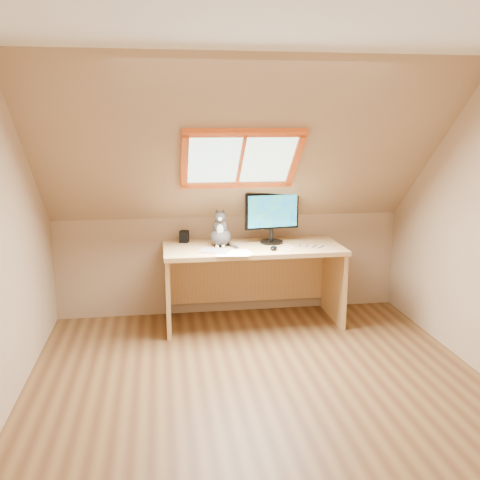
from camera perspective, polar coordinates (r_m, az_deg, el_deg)
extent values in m
plane|color=brown|center=(4.07, 2.37, -15.86)|extent=(3.50, 3.50, 0.00)
cube|color=tan|center=(2.04, 12.14, -8.92)|extent=(3.50, 0.02, 2.40)
cube|color=tan|center=(5.50, -1.03, -2.62)|extent=(3.50, 0.02, 1.00)
cube|color=silver|center=(2.87, 5.98, 21.77)|extent=(3.50, 1.95, 0.02)
cube|color=tan|center=(4.55, 0.21, 9.54)|extent=(3.50, 1.56, 1.41)
cube|color=#B2E0CC|center=(4.63, 0.06, 8.72)|extent=(0.90, 0.53, 0.48)
cube|color=orange|center=(4.63, 0.06, 8.72)|extent=(1.02, 0.64, 0.59)
cube|color=tan|center=(5.11, 1.38, -0.86)|extent=(1.70, 0.74, 0.04)
cube|color=tan|center=(5.14, -7.72, -5.37)|extent=(0.04, 0.67, 0.73)
cube|color=tan|center=(5.41, 9.97, -4.55)|extent=(0.04, 0.67, 0.73)
cube|color=tan|center=(5.54, 0.75, -3.96)|extent=(1.60, 0.03, 0.51)
cylinder|color=black|center=(5.24, 3.37, -0.20)|extent=(0.23, 0.23, 0.02)
cylinder|color=black|center=(5.22, 3.38, 0.57)|extent=(0.04, 0.04, 0.12)
cube|color=black|center=(5.18, 3.42, 3.13)|extent=(0.54, 0.11, 0.35)
cube|color=#003FD8|center=(5.15, 3.52, 3.08)|extent=(0.49, 0.07, 0.31)
ellipsoid|color=#3C3835|center=(5.10, -2.11, 0.34)|extent=(0.23, 0.27, 0.17)
ellipsoid|color=#3C3835|center=(5.07, -2.12, 1.42)|extent=(0.15, 0.15, 0.19)
ellipsoid|color=silver|center=(5.01, -2.13, 1.08)|extent=(0.07, 0.04, 0.11)
ellipsoid|color=#3C3835|center=(5.01, -2.14, 2.51)|extent=(0.12, 0.11, 0.10)
sphere|color=silver|center=(4.97, -2.14, 2.23)|extent=(0.04, 0.04, 0.04)
cone|color=#3C3835|center=(5.02, -2.51, 3.08)|extent=(0.05, 0.05, 0.06)
cone|color=#3C3835|center=(5.02, -1.77, 3.08)|extent=(0.05, 0.05, 0.06)
cube|color=black|center=(5.27, -5.97, 0.37)|extent=(0.10, 0.10, 0.12)
cube|color=#B2B2B7|center=(4.89, -2.74, -1.16)|extent=(0.30, 0.26, 0.01)
ellipsoid|color=black|center=(4.96, 3.61, -0.86)|extent=(0.09, 0.12, 0.03)
cube|color=white|center=(4.83, -0.36, -1.39)|extent=(0.33, 0.27, 0.00)
cube|color=white|center=(4.83, -0.36, -1.37)|extent=(0.32, 0.24, 0.00)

